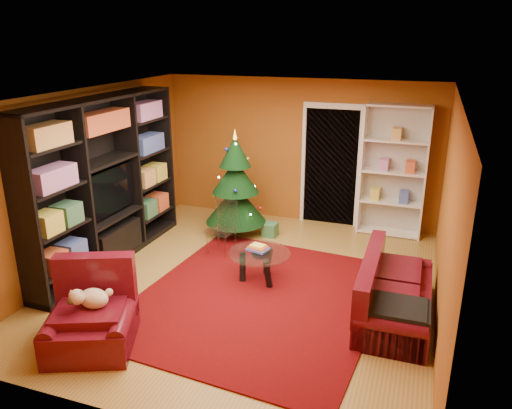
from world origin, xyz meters
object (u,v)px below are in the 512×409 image
(armchair, at_px, (90,316))
(christmas_tree, at_px, (236,184))
(coffee_table, at_px, (259,266))
(white_bookshelf, at_px, (393,172))
(sofa, at_px, (397,288))
(gift_box_green, at_px, (270,230))
(dog, at_px, (94,298))
(gift_box_red, at_px, (234,215))
(rug, at_px, (259,298))
(gift_box_teal, at_px, (233,218))
(acrylic_chair, at_px, (221,231))
(media_unit, at_px, (104,182))

(armchair, bearing_deg, christmas_tree, 62.72)
(christmas_tree, height_order, coffee_table, christmas_tree)
(white_bookshelf, distance_m, sofa, 2.87)
(gift_box_green, relative_size, dog, 0.58)
(gift_box_red, bearing_deg, coffee_table, -60.12)
(gift_box_red, bearing_deg, rug, -62.22)
(white_bookshelf, xyz_separation_m, coffee_table, (-1.56, -2.43, -0.89))
(white_bookshelf, height_order, coffee_table, white_bookshelf)
(christmas_tree, bearing_deg, gift_box_red, 114.41)
(armchair, bearing_deg, white_bookshelf, 35.56)
(christmas_tree, xyz_separation_m, coffee_table, (0.96, -1.54, -0.67))
(gift_box_red, relative_size, dog, 0.50)
(gift_box_green, height_order, armchair, armchair)
(rug, bearing_deg, gift_box_green, 103.68)
(sofa, bearing_deg, gift_box_teal, 53.78)
(gift_box_teal, relative_size, coffee_table, 0.32)
(gift_box_red, distance_m, acrylic_chair, 1.52)
(white_bookshelf, xyz_separation_m, sofa, (0.32, -2.76, -0.73))
(acrylic_chair, bearing_deg, gift_box_teal, 112.66)
(coffee_table, height_order, acrylic_chair, acrylic_chair)
(media_unit, bearing_deg, rug, -8.38)
(coffee_table, bearing_deg, gift_box_green, 102.47)
(gift_box_green, bearing_deg, white_bookshelf, 22.65)
(armchair, bearing_deg, media_unit, 97.08)
(coffee_table, xyz_separation_m, acrylic_chair, (-0.87, 0.69, 0.16))
(media_unit, bearing_deg, sofa, -2.47)
(armchair, bearing_deg, gift_box_red, 67.12)
(media_unit, height_order, armchair, media_unit)
(rug, relative_size, christmas_tree, 1.89)
(media_unit, distance_m, dog, 2.39)
(christmas_tree, height_order, sofa, christmas_tree)
(rug, height_order, gift_box_teal, gift_box_teal)
(christmas_tree, relative_size, white_bookshelf, 0.81)
(christmas_tree, height_order, dog, christmas_tree)
(media_unit, bearing_deg, white_bookshelf, 33.20)
(dog, bearing_deg, armchair, -135.00)
(rug, height_order, dog, dog)
(dog, bearing_deg, christmas_tree, 63.06)
(dog, height_order, sofa, sofa)
(media_unit, distance_m, coffee_table, 2.62)
(christmas_tree, bearing_deg, acrylic_chair, -84.39)
(media_unit, distance_m, gift_box_red, 2.74)
(sofa, bearing_deg, rug, 95.22)
(gift_box_green, bearing_deg, dog, -103.45)
(media_unit, relative_size, sofa, 1.78)
(white_bookshelf, height_order, acrylic_chair, white_bookshelf)
(gift_box_green, xyz_separation_m, coffee_table, (0.36, -1.63, 0.11))
(rug, xyz_separation_m, dog, (-1.39, -1.54, 0.57))
(coffee_table, bearing_deg, sofa, -10.00)
(gift_box_red, bearing_deg, media_unit, -118.36)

